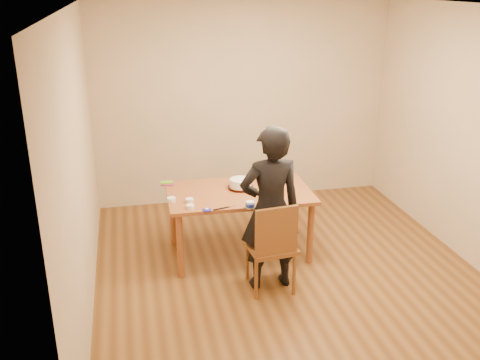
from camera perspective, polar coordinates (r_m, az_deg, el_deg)
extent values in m
cube|color=brown|center=(5.73, 5.37, -10.14)|extent=(4.00, 4.50, 0.00)
cube|color=silver|center=(4.93, 6.45, 17.93)|extent=(4.00, 4.50, 0.00)
cube|color=tan|center=(7.27, 0.37, 8.14)|extent=(4.00, 0.00, 2.70)
cube|color=tan|center=(4.95, -16.75, 1.21)|extent=(0.00, 4.50, 2.70)
cube|color=tan|center=(6.08, 24.13, 3.82)|extent=(0.00, 4.50, 2.70)
cube|color=brown|center=(5.85, -0.10, -1.39)|extent=(1.58, 0.96, 0.04)
cube|color=brown|center=(5.31, 3.28, -7.12)|extent=(0.49, 0.49, 0.04)
cylinder|color=red|center=(5.92, 0.06, -0.80)|extent=(0.28, 0.28, 0.02)
cylinder|color=white|center=(5.90, 0.06, -0.35)|extent=(0.24, 0.24, 0.08)
ellipsoid|color=white|center=(5.88, 0.06, 0.12)|extent=(0.24, 0.24, 0.03)
cylinder|color=white|center=(5.40, 1.08, -2.67)|extent=(0.08, 0.08, 0.07)
cylinder|color=#1D189D|center=(5.38, -3.57, -3.20)|extent=(0.09, 0.09, 0.01)
ellipsoid|color=white|center=(5.37, -3.57, -3.07)|extent=(0.04, 0.04, 0.02)
cylinder|color=white|center=(5.43, -5.34, -2.84)|extent=(0.08, 0.08, 0.04)
cylinder|color=white|center=(5.58, -5.41, -2.17)|extent=(0.08, 0.08, 0.04)
cylinder|color=white|center=(5.62, -7.33, -2.08)|extent=(0.09, 0.09, 0.04)
cube|color=#C62E78|center=(6.06, -7.77, -0.47)|extent=(0.15, 0.10, 0.02)
cube|color=green|center=(6.06, -7.83, -0.27)|extent=(0.14, 0.08, 0.02)
cube|color=black|center=(5.40, -2.00, -3.05)|extent=(0.18, 0.06, 0.01)
imported|color=black|center=(5.19, 3.23, -3.12)|extent=(0.63, 0.43, 1.67)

